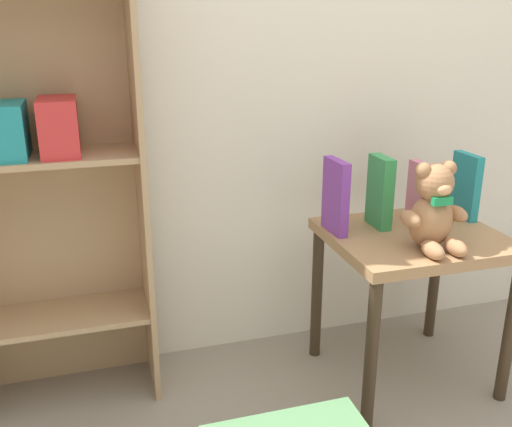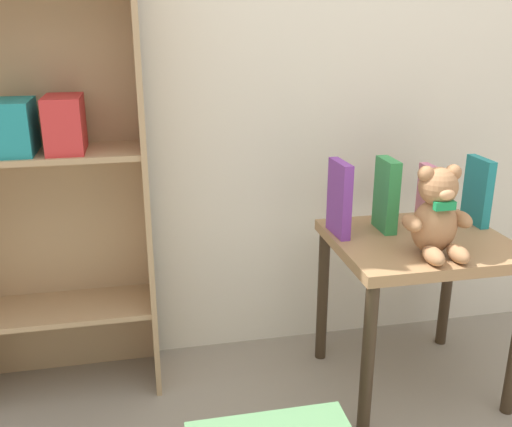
% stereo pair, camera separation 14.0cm
% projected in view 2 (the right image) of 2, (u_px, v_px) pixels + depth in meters
% --- Properties ---
extents(wall_back, '(4.80, 0.06, 2.50)m').
position_uv_depth(wall_back, '(307.00, 9.00, 1.94)').
color(wall_back, silver).
rests_on(wall_back, ground_plane).
extents(bookshelf_side, '(0.61, 0.26, 1.65)m').
position_uv_depth(bookshelf_side, '(43.00, 124.00, 1.75)').
color(bookshelf_side, tan).
rests_on(bookshelf_side, ground_plane).
extents(display_table, '(0.56, 0.49, 0.55)m').
position_uv_depth(display_table, '(418.00, 263.00, 1.87)').
color(display_table, '#9E754C').
rests_on(display_table, ground_plane).
extents(teddy_bear, '(0.21, 0.19, 0.27)m').
position_uv_depth(teddy_bear, '(437.00, 215.00, 1.68)').
color(teddy_bear, '#A8754C').
rests_on(teddy_bear, display_table).
extents(book_standing_purple, '(0.04, 0.14, 0.24)m').
position_uv_depth(book_standing_purple, '(339.00, 199.00, 1.84)').
color(book_standing_purple, purple).
rests_on(book_standing_purple, display_table).
extents(book_standing_green, '(0.04, 0.12, 0.24)m').
position_uv_depth(book_standing_green, '(386.00, 195.00, 1.88)').
color(book_standing_green, '#33934C').
rests_on(book_standing_green, display_table).
extents(book_standing_pink, '(0.03, 0.13, 0.20)m').
position_uv_depth(book_standing_pink, '(430.00, 196.00, 1.93)').
color(book_standing_pink, '#D17093').
rests_on(book_standing_pink, display_table).
extents(book_standing_teal, '(0.03, 0.13, 0.23)m').
position_uv_depth(book_standing_teal, '(478.00, 191.00, 1.94)').
color(book_standing_teal, teal).
rests_on(book_standing_teal, display_table).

